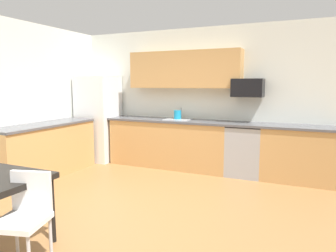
{
  "coord_description": "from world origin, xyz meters",
  "views": [
    {
      "loc": [
        1.91,
        -3.26,
        1.63
      ],
      "look_at": [
        0.0,
        1.0,
        1.0
      ],
      "focal_mm": 33.53,
      "sensor_mm": 36.0,
      "label": 1
    }
  ],
  "objects_px": {
    "refrigerator": "(99,118)",
    "chair_near_table": "(25,212)",
    "kettle": "(178,115)",
    "oven_range": "(245,150)",
    "microwave": "(248,88)"
  },
  "relations": [
    {
      "from": "refrigerator",
      "to": "microwave",
      "type": "bearing_deg",
      "value": 3.32
    },
    {
      "from": "oven_range",
      "to": "microwave",
      "type": "xyz_separation_m",
      "value": [
        -0.0,
        0.1,
        1.1
      ]
    },
    {
      "from": "refrigerator",
      "to": "oven_range",
      "type": "xyz_separation_m",
      "value": [
        3.1,
        0.08,
        -0.44
      ]
    },
    {
      "from": "oven_range",
      "to": "kettle",
      "type": "bearing_deg",
      "value": 177.83
    },
    {
      "from": "kettle",
      "to": "chair_near_table",
      "type": "bearing_deg",
      "value": -88.68
    },
    {
      "from": "refrigerator",
      "to": "chair_near_table",
      "type": "relative_size",
      "value": 2.1
    },
    {
      "from": "oven_range",
      "to": "chair_near_table",
      "type": "xyz_separation_m",
      "value": [
        -1.24,
        -3.67,
        0.05
      ]
    },
    {
      "from": "refrigerator",
      "to": "chair_near_table",
      "type": "bearing_deg",
      "value": -62.59
    },
    {
      "from": "oven_range",
      "to": "microwave",
      "type": "bearing_deg",
      "value": 90.0
    },
    {
      "from": "kettle",
      "to": "oven_range",
      "type": "bearing_deg",
      "value": -2.17
    },
    {
      "from": "microwave",
      "to": "chair_near_table",
      "type": "relative_size",
      "value": 0.64
    },
    {
      "from": "refrigerator",
      "to": "microwave",
      "type": "xyz_separation_m",
      "value": [
        3.1,
        0.18,
        0.67
      ]
    },
    {
      "from": "refrigerator",
      "to": "oven_range",
      "type": "bearing_deg",
      "value": 1.48
    },
    {
      "from": "microwave",
      "to": "chair_near_table",
      "type": "xyz_separation_m",
      "value": [
        -1.24,
        -3.77,
        -1.06
      ]
    },
    {
      "from": "microwave",
      "to": "kettle",
      "type": "bearing_deg",
      "value": -177.83
    }
  ]
}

